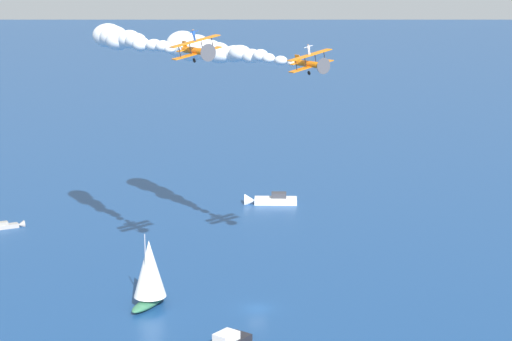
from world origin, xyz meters
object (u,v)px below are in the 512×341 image
Objects in this scene: motorboat_near_centre at (268,200)px; motorboat_ahead at (10,225)px; wingwalker_lead at (309,49)px; wingwalker_wingman at (194,34)px; sailboat_mid_cluster at (149,273)px; biplane_wingman at (197,50)px; biplane_lead at (311,63)px.

motorboat_ahead is at bearing 7.33° from motorboat_near_centre.
wingwalker_lead is (8.46, 57.31, 36.55)m from motorboat_near_centre.
wingwalker_wingman is at bearing 15.70° from wingwalker_lead.
motorboat_near_centre is 53.45m from motorboat_ahead.
wingwalker_wingman reaches higher than wingwalker_lead.
wingwalker_lead reaches higher than motorboat_ahead.
biplane_wingman is (-6.28, 6.98, 32.76)m from sailboat_mid_cluster.
motorboat_near_centre is at bearing -98.40° from wingwalker_lead.
biplane_lead is 4.84× the size of wingwalker_lead.
motorboat_near_centre is at bearing -172.67° from motorboat_ahead.
biplane_lead is 4.84× the size of wingwalker_wingman.
biplane_wingman is (17.25, 4.85, 2.57)m from biplane_lead.
biplane_wingman is at bearing 15.56° from wingwalker_lead.
motorboat_ahead is 72.19m from biplane_wingman.
biplane_wingman is at bearing 15.70° from biplane_lead.
sailboat_mid_cluster is 7.33× the size of wingwalker_lead.
wingwalker_wingman reaches higher than biplane_wingman.
biplane_wingman reaches higher than sailboat_mid_cluster.
biplane_lead is at bearing -164.30° from biplane_wingman.
wingwalker_lead is 0.21× the size of biplane_wingman.
motorboat_ahead is 0.56× the size of sailboat_mid_cluster.
wingwalker_wingman is at bearing 21.32° from biplane_wingman.
biplane_wingman is (25.32, 62.01, 37.01)m from motorboat_near_centre.
wingwalker_wingman is (-5.89, 7.13, 34.87)m from sailboat_mid_cluster.
sailboat_mid_cluster is at bearing 113.95° from motorboat_ahead.
sailboat_mid_cluster is at bearing -50.44° from wingwalker_wingman.
sailboat_mid_cluster is 39.79m from wingwalker_lead.
motorboat_ahead is 76.81m from wingwalker_lead.
biplane_lead is at bearing 81.96° from motorboat_near_centre.
wingwalker_wingman reaches higher than sailboat_mid_cluster.
biplane_lead is at bearing 131.75° from motorboat_ahead.
wingwalker_wingman reaches higher than motorboat_ahead.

